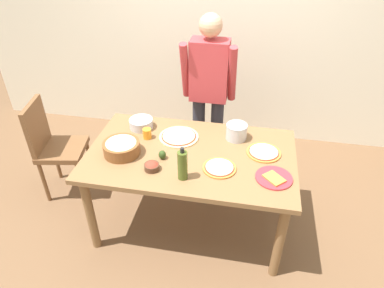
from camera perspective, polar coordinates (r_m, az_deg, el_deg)
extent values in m
plane|color=brown|center=(3.18, -0.17, -12.61)|extent=(8.00, 8.00, 0.00)
cube|color=silver|center=(3.88, 4.52, 19.15)|extent=(5.60, 0.10, 2.60)
cube|color=brown|center=(2.68, -0.20, -1.83)|extent=(1.60, 0.96, 0.04)
cylinder|color=brown|center=(2.85, -16.44, -11.04)|extent=(0.07, 0.07, 0.72)
cylinder|color=brown|center=(2.63, 14.22, -15.37)|extent=(0.07, 0.07, 0.72)
cylinder|color=brown|center=(3.39, -10.93, -1.64)|extent=(0.07, 0.07, 0.72)
cylinder|color=brown|center=(3.21, 13.96, -4.46)|extent=(0.07, 0.07, 0.72)
cylinder|color=#2D2D38|center=(3.48, 1.08, 1.46)|extent=(0.12, 0.12, 0.85)
cylinder|color=#2D2D38|center=(3.46, 4.02, 1.16)|extent=(0.12, 0.12, 0.85)
cube|color=#B7383D|center=(3.14, 2.88, 12.02)|extent=(0.34, 0.20, 0.55)
cylinder|color=#B7383D|center=(3.13, -1.15, 11.97)|extent=(0.07, 0.21, 0.55)
cylinder|color=#B7383D|center=(3.08, 6.69, 11.32)|extent=(0.07, 0.21, 0.55)
sphere|color=tan|center=(3.01, 3.11, 18.97)|extent=(0.20, 0.20, 0.20)
cube|color=brown|center=(3.41, -20.57, -0.85)|extent=(0.47, 0.47, 0.05)
cube|color=brown|center=(3.35, -24.31, 2.65)|extent=(0.11, 0.38, 0.45)
cylinder|color=brown|center=(3.37, -17.85, -6.02)|extent=(0.04, 0.04, 0.45)
cylinder|color=brown|center=(3.63, -16.47, -2.52)|extent=(0.04, 0.04, 0.45)
cylinder|color=brown|center=(3.49, -23.18, -5.79)|extent=(0.04, 0.04, 0.45)
cylinder|color=brown|center=(3.74, -21.47, -2.43)|extent=(0.04, 0.04, 0.45)
cylinder|color=beige|center=(2.84, -2.18, 1.17)|extent=(0.32, 0.32, 0.01)
cylinder|color=#B22D1E|center=(2.84, -2.19, 1.31)|extent=(0.29, 0.29, 0.00)
cylinder|color=beige|center=(2.83, -2.19, 1.37)|extent=(0.27, 0.27, 0.00)
cylinder|color=#C67A33|center=(2.72, 11.74, -1.40)|extent=(0.26, 0.26, 0.01)
cylinder|color=#B22D1E|center=(2.71, 11.76, -1.26)|extent=(0.23, 0.23, 0.00)
cylinder|color=beige|center=(2.71, 11.77, -1.19)|extent=(0.22, 0.22, 0.00)
cylinder|color=#C67A33|center=(2.52, 4.54, -3.98)|extent=(0.25, 0.25, 0.01)
cylinder|color=#B22D1E|center=(2.51, 4.54, -3.84)|extent=(0.22, 0.22, 0.00)
cylinder|color=beige|center=(2.51, 4.55, -3.77)|extent=(0.20, 0.20, 0.00)
cylinder|color=red|center=(2.49, 13.35, -5.44)|extent=(0.26, 0.26, 0.01)
cube|color=#CC8438|center=(2.47, 13.39, -5.52)|extent=(0.17, 0.17, 0.01)
cylinder|color=brown|center=(2.69, -11.54, -0.65)|extent=(0.28, 0.28, 0.10)
ellipsoid|color=beige|center=(2.67, -11.64, 0.05)|extent=(0.25, 0.25, 0.05)
cylinder|color=#B7B7BC|center=(2.99, -8.38, 3.38)|extent=(0.20, 0.20, 0.08)
cylinder|color=#4C2D1E|center=(2.51, -6.64, -3.78)|extent=(0.11, 0.11, 0.04)
ellipsoid|color=#9E3323|center=(2.50, -6.66, -3.56)|extent=(0.10, 0.10, 0.05)
cylinder|color=#47561E|center=(2.37, -1.51, -3.55)|extent=(0.07, 0.07, 0.22)
cylinder|color=black|center=(2.29, -1.56, -1.04)|extent=(0.03, 0.03, 0.04)
cylinder|color=#B7B7BC|center=(2.83, 7.35, 1.98)|extent=(0.17, 0.17, 0.12)
torus|color=#A5A5AD|center=(2.79, 7.44, 3.08)|extent=(0.17, 0.17, 0.01)
cylinder|color=orange|center=(2.84, -7.41, 1.73)|extent=(0.07, 0.07, 0.08)
ellipsoid|color=#2D4219|center=(2.60, -4.92, -1.77)|extent=(0.06, 0.06, 0.07)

